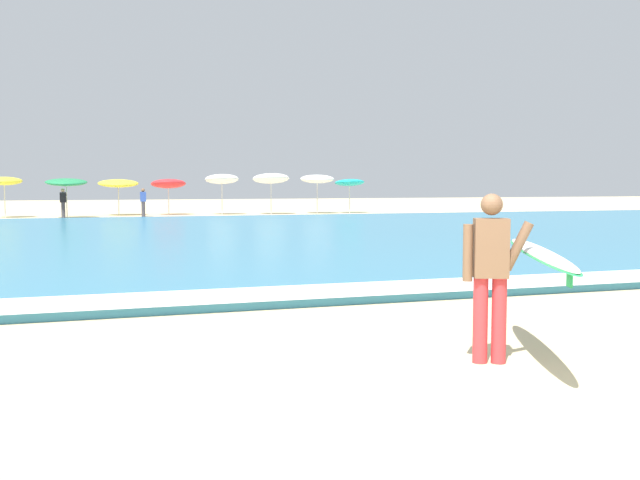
% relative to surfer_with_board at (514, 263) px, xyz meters
% --- Properties ---
extents(ground_plane, '(160.00, 160.00, 0.00)m').
position_rel_surfer_with_board_xyz_m(ground_plane, '(-1.58, -0.73, -1.03)').
color(ground_plane, beige).
extents(sea, '(120.00, 28.00, 0.14)m').
position_rel_surfer_with_board_xyz_m(sea, '(-1.58, 17.82, -0.96)').
color(sea, teal).
rests_on(sea, ground).
extents(surf_foam, '(120.00, 1.41, 0.01)m').
position_rel_surfer_with_board_xyz_m(surf_foam, '(-1.58, 4.42, -0.88)').
color(surf_foam, white).
rests_on(surf_foam, sea).
extents(surfer_with_board, '(1.38, 2.73, 1.73)m').
position_rel_surfer_with_board_xyz_m(surfer_with_board, '(0.00, 0.00, 0.00)').
color(surfer_with_board, red).
rests_on(surfer_with_board, ground).
extents(beach_umbrella_1, '(1.86, 1.87, 2.24)m').
position_rel_surfer_with_board_xyz_m(beach_umbrella_1, '(-8.20, 36.03, 0.95)').
color(beach_umbrella_1, beige).
rests_on(beach_umbrella_1, ground).
extents(beach_umbrella_2, '(2.17, 2.19, 2.20)m').
position_rel_surfer_with_board_xyz_m(beach_umbrella_2, '(-5.00, 34.56, 0.88)').
color(beach_umbrella_2, beige).
rests_on(beach_umbrella_2, ground).
extents(beach_umbrella_3, '(2.29, 2.32, 2.17)m').
position_rel_surfer_with_board_xyz_m(beach_umbrella_3, '(-2.22, 37.11, 0.82)').
color(beach_umbrella_3, beige).
rests_on(beach_umbrella_3, ground).
extents(beach_umbrella_4, '(2.03, 2.07, 2.20)m').
position_rel_surfer_with_board_xyz_m(beach_umbrella_4, '(0.64, 37.04, 0.81)').
color(beach_umbrella_4, beige).
rests_on(beach_umbrella_4, ground).
extents(beach_umbrella_5, '(2.00, 2.04, 2.48)m').
position_rel_surfer_with_board_xyz_m(beach_umbrella_5, '(3.70, 36.37, 1.08)').
color(beach_umbrella_5, beige).
rests_on(beach_umbrella_5, ground).
extents(beach_umbrella_6, '(2.20, 2.25, 2.55)m').
position_rel_surfer_with_board_xyz_m(beach_umbrella_6, '(6.62, 36.04, 1.12)').
color(beach_umbrella_6, beige).
rests_on(beach_umbrella_6, ground).
extents(beach_umbrella_7, '(2.09, 2.10, 2.42)m').
position_rel_surfer_with_board_xyz_m(beach_umbrella_7, '(9.59, 36.16, 1.10)').
color(beach_umbrella_7, beige).
rests_on(beach_umbrella_7, ground).
extents(beach_umbrella_8, '(1.86, 1.89, 2.20)m').
position_rel_surfer_with_board_xyz_m(beach_umbrella_8, '(11.76, 36.25, 0.88)').
color(beach_umbrella_8, beige).
rests_on(beach_umbrella_8, ground).
extents(beachgoer_near_row_left, '(0.32, 0.20, 1.58)m').
position_rel_surfer_with_board_xyz_m(beachgoer_near_row_left, '(-5.19, 34.36, -0.19)').
color(beachgoer_near_row_left, '#383842').
rests_on(beachgoer_near_row_left, ground).
extents(beachgoer_near_row_mid, '(0.32, 0.20, 1.58)m').
position_rel_surfer_with_board_xyz_m(beachgoer_near_row_mid, '(-0.99, 34.98, -0.19)').
color(beachgoer_near_row_mid, '#383842').
rests_on(beachgoer_near_row_mid, ground).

